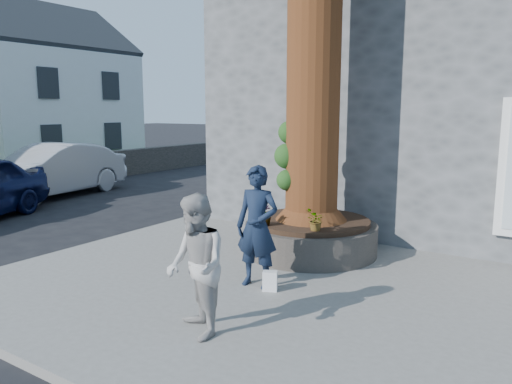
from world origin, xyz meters
The scene contains 14 objects.
ground centered at (0.00, 0.00, 0.00)m, with size 120.00×120.00×0.00m, color black.
pavement centered at (1.50, 1.00, 0.06)m, with size 9.00×8.00×0.12m, color slate.
yellow_line centered at (-3.05, 1.00, 0.00)m, with size 0.10×30.00×0.01m, color yellow.
stone_shop centered at (2.50, 7.20, 3.16)m, with size 10.30×8.30×6.30m.
planter centered at (0.80, 2.00, 0.41)m, with size 2.30×2.30×0.60m.
cottage_far centered at (-16.50, 8.00, 3.79)m, with size 7.30×7.40×8.75m.
man centered at (0.93, 0.10, 0.99)m, with size 0.63×0.41×1.73m, color black.
woman centered at (1.23, -1.59, 0.92)m, with size 0.78×0.61×1.60m, color #ABA7A4.
shopping_bag centered at (1.19, 0.02, 0.26)m, with size 0.20×0.12×0.28m, color white.
car_silver centered at (-8.60, 3.38, 0.79)m, with size 1.68×4.80×1.58m, color #A5A7AD.
plant_a centered at (0.25, 2.38, 0.89)m, with size 0.18×0.12×0.34m, color gray.
plant_b centered at (0.27, 1.15, 0.89)m, with size 0.19×0.18×0.35m, color gray.
plant_c centered at (0.39, 1.15, 0.90)m, with size 0.20×0.20×0.36m, color gray.
plant_d centered at (1.24, 1.29, 0.89)m, with size 0.31×0.27×0.34m, color gray.
Camera 1 is at (4.67, -5.62, 2.63)m, focal length 35.00 mm.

